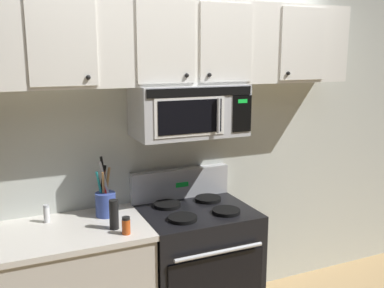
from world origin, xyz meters
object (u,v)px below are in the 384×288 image
utensil_crock_blue (105,201)px  spice_jar (126,226)px  over_range_microwave (189,110)px  salt_shaker (47,214)px  pepper_mill (114,215)px  stove_range (196,267)px

utensil_crock_blue → spice_jar: utensil_crock_blue is taller
over_range_microwave → salt_shaker: bearing=176.6°
utensil_crock_blue → spice_jar: 0.35m
salt_shaker → pepper_mill: bearing=-37.2°
over_range_microwave → stove_range: bearing=-89.9°
utensil_crock_blue → salt_shaker: 0.37m
salt_shaker → spice_jar: bearing=-43.0°
spice_jar → over_range_microwave: bearing=30.8°
salt_shaker → spice_jar: size_ratio=1.09×
stove_range → over_range_microwave: 1.11m
stove_range → utensil_crock_blue: size_ratio=2.78×
utensil_crock_blue → salt_shaker: (-0.37, 0.04, -0.04)m
stove_range → utensil_crock_blue: utensil_crock_blue is taller
utensil_crock_blue → over_range_microwave: bearing=-1.9°
stove_range → over_range_microwave: over_range_microwave is taller
stove_range → utensil_crock_blue: (-0.60, 0.14, 0.53)m
over_range_microwave → utensil_crock_blue: (-0.59, 0.02, -0.57)m
utensil_crock_blue → salt_shaker: size_ratio=3.47×
stove_range → utensil_crock_blue: bearing=167.2°
utensil_crock_blue → pepper_mill: 0.24m
pepper_mill → stove_range: bearing=10.0°
stove_range → pepper_mill: (-0.60, -0.11, 0.52)m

